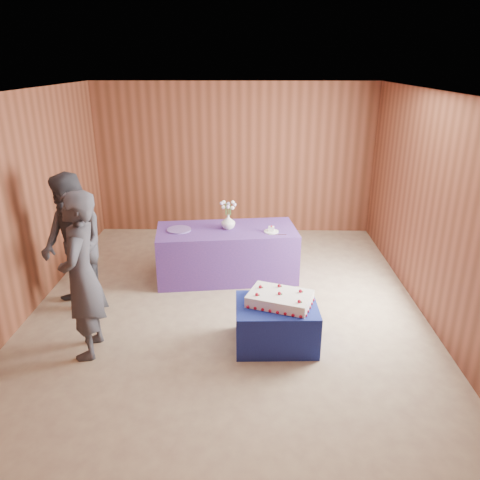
{
  "coord_description": "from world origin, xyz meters",
  "views": [
    {
      "loc": [
        0.28,
        -5.38,
        3.03
      ],
      "look_at": [
        0.16,
        0.1,
        0.91
      ],
      "focal_mm": 35.0,
      "sensor_mm": 36.0,
      "label": 1
    }
  ],
  "objects_px": {
    "cake_table": "(276,324)",
    "sheet_cake": "(280,299)",
    "vase": "(228,222)",
    "guest_right": "(73,246)",
    "guest_left": "(82,276)",
    "serving_table": "(227,253)"
  },
  "relations": [
    {
      "from": "cake_table",
      "to": "guest_left",
      "type": "relative_size",
      "value": 0.49
    },
    {
      "from": "cake_table",
      "to": "guest_right",
      "type": "xyz_separation_m",
      "value": [
        -2.47,
        0.7,
        0.65
      ]
    },
    {
      "from": "cake_table",
      "to": "guest_right",
      "type": "relative_size",
      "value": 0.5
    },
    {
      "from": "cake_table",
      "to": "sheet_cake",
      "type": "bearing_deg",
      "value": 32.99
    },
    {
      "from": "vase",
      "to": "guest_right",
      "type": "relative_size",
      "value": 0.12
    },
    {
      "from": "cake_table",
      "to": "sheet_cake",
      "type": "distance_m",
      "value": 0.31
    },
    {
      "from": "cake_table",
      "to": "serving_table",
      "type": "height_order",
      "value": "serving_table"
    },
    {
      "from": "vase",
      "to": "guest_right",
      "type": "distance_m",
      "value": 2.15
    },
    {
      "from": "cake_table",
      "to": "sheet_cake",
      "type": "xyz_separation_m",
      "value": [
        0.03,
        0.02,
        0.31
      ]
    },
    {
      "from": "serving_table",
      "to": "vase",
      "type": "bearing_deg",
      "value": 24.29
    },
    {
      "from": "guest_right",
      "to": "sheet_cake",
      "type": "bearing_deg",
      "value": 30.02
    },
    {
      "from": "cake_table",
      "to": "vase",
      "type": "xyz_separation_m",
      "value": [
        -0.61,
        1.78,
        0.6
      ]
    },
    {
      "from": "serving_table",
      "to": "vase",
      "type": "xyz_separation_m",
      "value": [
        0.02,
        0.02,
        0.48
      ]
    },
    {
      "from": "sheet_cake",
      "to": "vase",
      "type": "height_order",
      "value": "vase"
    },
    {
      "from": "sheet_cake",
      "to": "guest_right",
      "type": "relative_size",
      "value": 0.46
    },
    {
      "from": "guest_left",
      "to": "guest_right",
      "type": "relative_size",
      "value": 1.02
    },
    {
      "from": "vase",
      "to": "guest_left",
      "type": "height_order",
      "value": "guest_left"
    },
    {
      "from": "serving_table",
      "to": "guest_right",
      "type": "height_order",
      "value": "guest_right"
    },
    {
      "from": "serving_table",
      "to": "guest_left",
      "type": "height_order",
      "value": "guest_left"
    },
    {
      "from": "sheet_cake",
      "to": "vase",
      "type": "xyz_separation_m",
      "value": [
        -0.65,
        1.76,
        0.29
      ]
    },
    {
      "from": "cake_table",
      "to": "vase",
      "type": "distance_m",
      "value": 1.98
    },
    {
      "from": "sheet_cake",
      "to": "vase",
      "type": "relative_size",
      "value": 3.94
    }
  ]
}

